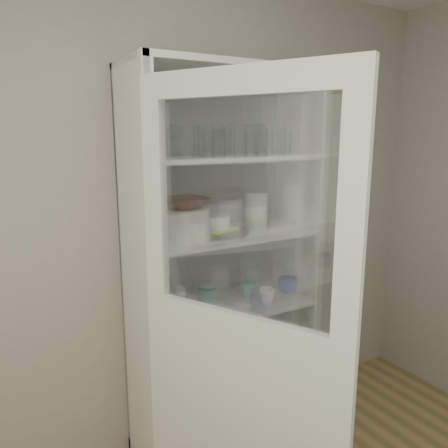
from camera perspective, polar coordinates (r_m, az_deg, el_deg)
wall_back at (r=2.40m, az=-6.83°, el=0.34°), size 3.60×0.02×2.60m
pantry_cabinet at (r=2.45m, az=-0.74°, el=-8.13°), size 1.00×0.45×2.10m
cupboard_door at (r=1.80m, az=2.01°, el=-18.24°), size 0.45×0.82×2.00m
tumbler_0 at (r=1.93m, az=-8.41°, el=10.35°), size 0.09×0.09×0.14m
tumbler_1 at (r=2.06m, az=-2.45°, el=10.80°), size 0.09×0.09×0.15m
tumbler_2 at (r=2.10m, az=-0.69°, el=10.54°), size 0.08×0.08×0.13m
tumbler_3 at (r=2.21m, az=4.73°, el=10.85°), size 0.09×0.09×0.16m
tumbler_4 at (r=2.20m, az=3.62°, el=10.87°), size 0.10×0.10×0.16m
tumbler_5 at (r=2.30m, az=7.10°, el=10.83°), size 0.09×0.09×0.15m
tumbler_6 at (r=2.28m, az=8.04°, el=10.41°), size 0.07×0.07×0.12m
tumbler_7 at (r=2.10m, az=-6.71°, el=10.44°), size 0.08×0.08×0.13m
tumbler_8 at (r=2.09m, az=-10.07°, el=10.60°), size 0.10×0.10×0.15m
tumbler_9 at (r=2.27m, az=-0.38°, el=10.61°), size 0.07×0.07×0.13m
tumbler_10 at (r=2.23m, az=0.04°, el=10.59°), size 0.07×0.07×0.13m
tumbler_11 at (r=2.39m, az=5.83°, el=10.58°), size 0.08×0.08×0.13m
goblet_0 at (r=2.15m, az=-10.47°, el=10.87°), size 0.08×0.08×0.17m
goblet_1 at (r=2.25m, az=-6.37°, el=11.04°), size 0.08×0.08×0.17m
goblet_2 at (r=2.36m, az=0.19°, el=11.03°), size 0.07×0.07×0.16m
goblet_3 at (r=2.52m, az=4.79°, el=11.25°), size 0.08×0.08×0.18m
plate_stack_front at (r=2.14m, az=-4.97°, el=-0.92°), size 0.24×0.24×0.08m
plate_stack_back at (r=2.32m, az=-5.20°, el=-0.31°), size 0.23×0.23×0.06m
cream_bowl at (r=2.13m, az=-5.01°, el=1.12°), size 0.28×0.28×0.07m
terracotta_bowl at (r=2.12m, az=-5.04°, el=2.78°), size 0.25×0.25×0.05m
glass_platter at (r=2.27m, az=-1.10°, el=-1.01°), size 0.37×0.37×0.02m
yellow_trivet at (r=2.27m, az=-1.11°, el=-0.62°), size 0.22×0.22×0.01m
white_ramekin at (r=2.26m, az=-1.11°, el=0.33°), size 0.19×0.19×0.07m
grey_bowl_stack at (r=2.38m, az=4.19°, el=1.78°), size 0.13×0.13×0.20m
mug_blue at (r=2.60m, az=8.32°, el=-7.86°), size 0.15×0.15×0.09m
mug_teal at (r=2.51m, az=3.07°, el=-8.49°), size 0.12×0.12×0.09m
mug_white at (r=2.42m, az=5.61°, el=-9.34°), size 0.11×0.11×0.09m
teal_jar at (r=2.37m, az=-2.15°, el=-9.29°), size 0.10×0.10×0.12m
measuring_cups at (r=2.27m, az=-4.55°, el=-11.42°), size 0.10×0.10×0.04m
white_canister at (r=2.29m, az=-6.44°, el=-9.98°), size 0.14×0.14×0.14m
cream_dish at (r=2.48m, az=-3.04°, el=-19.14°), size 0.25×0.25×0.08m
tin_box at (r=2.64m, az=3.03°, el=-17.23°), size 0.25×0.21×0.07m
tumbler_12 at (r=2.13m, az=2.16°, el=10.60°), size 0.07×0.07×0.14m
tumbler_13 at (r=2.17m, az=-3.11°, el=10.77°), size 0.07×0.07×0.15m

